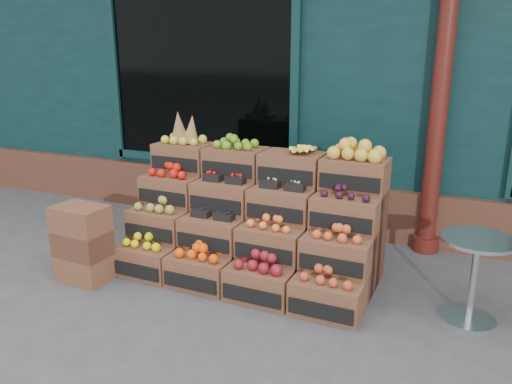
% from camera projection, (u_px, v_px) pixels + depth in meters
% --- Properties ---
extents(ground, '(60.00, 60.00, 0.00)m').
position_uv_depth(ground, '(244.00, 317.00, 4.05)').
color(ground, '#464648').
rests_on(ground, ground).
extents(shop_facade, '(12.00, 6.24, 4.80)m').
position_uv_depth(shop_facade, '(379.00, 28.00, 7.87)').
color(shop_facade, black).
rests_on(shop_facade, ground).
extents(crate_display, '(2.39, 1.18, 1.48)m').
position_uv_depth(crate_display, '(252.00, 226.00, 4.78)').
color(crate_display, brown).
rests_on(crate_display, ground).
extents(spare_crates, '(0.50, 0.36, 0.72)m').
position_uv_depth(spare_crates, '(83.00, 243.00, 4.62)').
color(spare_crates, brown).
rests_on(spare_crates, ground).
extents(bistro_table, '(0.57, 0.57, 0.71)m').
position_uv_depth(bistro_table, '(475.00, 270.00, 3.87)').
color(bistro_table, '#AEAFB4').
rests_on(bistro_table, ground).
extents(shopkeeper, '(0.76, 0.65, 1.76)m').
position_uv_depth(shopkeeper, '(242.00, 143.00, 6.66)').
color(shopkeeper, '#1A5B2E').
rests_on(shopkeeper, ground).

